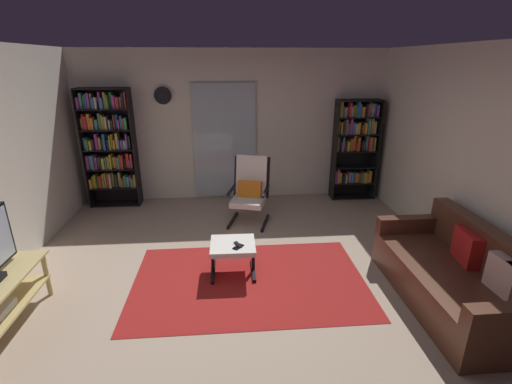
{
  "coord_description": "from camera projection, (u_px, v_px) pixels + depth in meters",
  "views": [
    {
      "loc": [
        -0.12,
        -3.51,
        2.4
      ],
      "look_at": [
        0.23,
        0.68,
        0.87
      ],
      "focal_mm": 25.41,
      "sensor_mm": 36.0,
      "label": 1
    }
  ],
  "objects": [
    {
      "name": "wall_back",
      "position": [
        233.0,
        127.0,
        6.39
      ],
      "size": [
        5.6,
        0.06,
        2.6
      ],
      "primitive_type": "cube",
      "color": "silver",
      "rests_on": "ground"
    },
    {
      "name": "area_rug",
      "position": [
        249.0,
        281.0,
        4.19
      ],
      "size": [
        2.66,
        1.68,
        0.01
      ],
      "primitive_type": "cube",
      "color": "maroon",
      "rests_on": "ground"
    },
    {
      "name": "ground_plane",
      "position": [
        241.0,
        285.0,
        4.12
      ],
      "size": [
        7.02,
        7.02,
        0.0
      ],
      "primitive_type": "plane",
      "color": "tan"
    },
    {
      "name": "lounge_armchair",
      "position": [
        250.0,
        188.0,
        5.6
      ],
      "size": [
        0.71,
        0.78,
        1.02
      ],
      "color": "black",
      "rests_on": "ground"
    },
    {
      "name": "wall_clock",
      "position": [
        163.0,
        95.0,
        6.04
      ],
      "size": [
        0.29,
        0.03,
        0.29
      ],
      "color": "silver"
    },
    {
      "name": "cell_phone",
      "position": [
        238.0,
        247.0,
        4.13
      ],
      "size": [
        0.14,
        0.15,
        0.01
      ],
      "primitive_type": "cube",
      "rotation": [
        0.0,
        0.0,
        -0.68
      ],
      "color": "black",
      "rests_on": "ottoman"
    },
    {
      "name": "tv_remote",
      "position": [
        238.0,
        245.0,
        4.17
      ],
      "size": [
        0.1,
        0.15,
        0.02
      ],
      "primitive_type": "cube",
      "rotation": [
        0.0,
        0.0,
        0.43
      ],
      "color": "black",
      "rests_on": "ottoman"
    },
    {
      "name": "bookshelf_near_sofa",
      "position": [
        354.0,
        144.0,
        6.43
      ],
      "size": [
        0.77,
        0.3,
        1.78
      ],
      "color": "black",
      "rests_on": "ground"
    },
    {
      "name": "leather_sofa",
      "position": [
        457.0,
        278.0,
        3.71
      ],
      "size": [
        0.88,
        1.85,
        0.81
      ],
      "color": "#532E1F",
      "rests_on": "ground"
    },
    {
      "name": "glass_door_panel",
      "position": [
        225.0,
        142.0,
        6.4
      ],
      "size": [
        1.1,
        0.01,
        2.0
      ],
      "primitive_type": "cube",
      "color": "silver"
    },
    {
      "name": "wall_right",
      "position": [
        491.0,
        170.0,
        3.88
      ],
      "size": [
        0.06,
        6.0,
        2.6
      ],
      "primitive_type": "cube",
      "color": "silver",
      "rests_on": "ground"
    },
    {
      "name": "ottoman",
      "position": [
        233.0,
        249.0,
        4.25
      ],
      "size": [
        0.53,
        0.49,
        0.39
      ],
      "color": "white",
      "rests_on": "ground"
    },
    {
      "name": "bookshelf_near_tv",
      "position": [
        109.0,
        145.0,
        6.08
      ],
      "size": [
        0.84,
        0.3,
        1.99
      ],
      "color": "black",
      "rests_on": "ground"
    }
  ]
}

